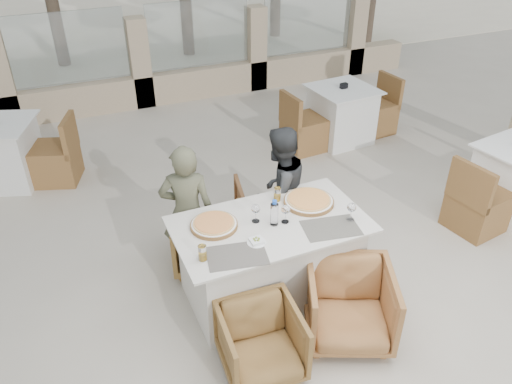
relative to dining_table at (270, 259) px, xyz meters
name	(u,v)px	position (x,y,z in m)	size (l,w,h in m)	color
ground	(265,291)	(-0.03, 0.03, -0.39)	(80.00, 80.00, 0.00)	#BAB09F
sand_patch	(77,0)	(-0.03, 14.03, -0.38)	(30.00, 16.00, 0.01)	#F9EBCC
perimeter_wall_far	(139,57)	(-0.03, 4.83, 0.42)	(10.00, 0.34, 1.60)	tan
dining_table	(270,259)	(0.00, 0.00, 0.00)	(1.60, 0.90, 0.77)	beige
placemat_near_left	(237,256)	(-0.41, -0.28, 0.39)	(0.45, 0.30, 0.00)	#5F5951
placemat_near_right	(331,228)	(0.42, -0.26, 0.39)	(0.45, 0.30, 0.00)	#615C53
pizza_left	(214,224)	(-0.44, 0.14, 0.41)	(0.39, 0.39, 0.05)	#CE4E1C
pizza_right	(309,200)	(0.43, 0.14, 0.41)	(0.44, 0.44, 0.06)	orange
water_bottle	(274,213)	(0.02, -0.02, 0.50)	(0.07, 0.07, 0.23)	#9DB3CF
wine_glass_centre	(256,212)	(-0.10, 0.07, 0.48)	(0.08, 0.08, 0.18)	white
wine_glass_near	(285,213)	(0.12, -0.03, 0.48)	(0.08, 0.08, 0.18)	silver
wine_glass_corner	(351,211)	(0.62, -0.22, 0.48)	(0.08, 0.08, 0.18)	white
beer_glass_left	(202,253)	(-0.66, -0.22, 0.45)	(0.06, 0.06, 0.13)	gold
beer_glass_right	(277,194)	(0.20, 0.29, 0.45)	(0.06, 0.06, 0.12)	gold
olive_dish	(257,241)	(-0.21, -0.19, 0.41)	(0.11, 0.11, 0.04)	white
armchair_far_left	(209,239)	(-0.36, 0.60, -0.10)	(0.62, 0.63, 0.58)	olive
armchair_far_right	(267,206)	(0.39, 0.91, -0.11)	(0.60, 0.61, 0.56)	brown
armchair_near_left	(261,342)	(-0.40, -0.71, -0.11)	(0.58, 0.60, 0.54)	brown
armchair_near_right	(349,305)	(0.38, -0.68, -0.07)	(0.67, 0.69, 0.63)	#9C6838
diner_left	(187,212)	(-0.54, 0.59, 0.27)	(0.48, 0.31, 1.31)	#56563F
diner_right	(279,192)	(0.36, 0.58, 0.27)	(0.63, 0.49, 1.30)	#313335
bg_table_a	(2,153)	(-2.11, 3.06, 0.00)	(1.64, 0.82, 0.77)	silver
bg_table_b	(341,115)	(2.22, 2.43, 0.00)	(1.64, 0.82, 0.77)	white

